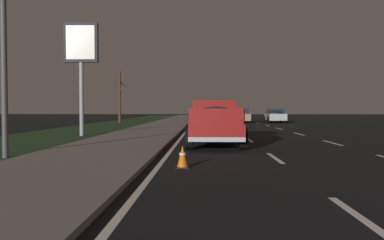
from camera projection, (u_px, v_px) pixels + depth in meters
The scene contains 11 objects.
ground at pixel (256, 129), 28.75m from camera, with size 144.00×144.00×0.00m, color black.
sidewalk_shoulder at pixel (158, 128), 28.99m from camera, with size 108.00×4.00×0.12m, color slate.
grass_verge at pixel (94, 128), 29.15m from camera, with size 108.00×6.00×0.01m, color #1E3819.
lane_markings at pixel (214, 127), 31.59m from camera, with size 108.00×7.04×0.01m.
pickup_truck at pixel (215, 122), 15.84m from camera, with size 5.42×2.28×1.87m.
sedan_black at pixel (210, 116), 38.99m from camera, with size 4.43×2.07×1.54m.
sedan_silver at pixel (275, 115), 40.68m from camera, with size 4.44×2.09×1.54m.
sedan_tan at pixel (239, 116), 39.80m from camera, with size 4.45×2.11×1.54m.
gas_price_sign at pixel (81, 52), 21.01m from camera, with size 0.27×1.90×6.29m.
bare_tree_far at pixel (120, 96), 40.37m from camera, with size 1.60×1.48×5.45m.
traffic_cone_near at pixel (182, 157), 9.72m from camera, with size 0.36×0.36×0.58m.
Camera 1 is at (-1.86, 3.94, 1.53)m, focal length 35.32 mm.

